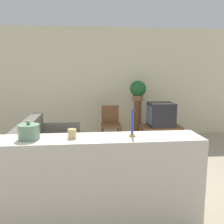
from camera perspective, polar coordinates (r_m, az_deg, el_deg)
The scene contains 12 objects.
ground_plane at distance 3.29m, azimuth -5.79°, elevation -20.85°, with size 14.00×14.00×0.00m, color tan.
wall_back at distance 6.28m, azimuth -6.09°, elevation 6.56°, with size 9.00×0.06×2.70m.
couch at distance 4.34m, azimuth -14.50°, elevation -9.24°, with size 0.94×2.05×0.82m.
tv_stand at distance 5.64m, azimuth 10.98°, elevation -5.40°, with size 0.86×0.54×0.46m.
television at distance 5.53m, azimuth 11.08°, elevation -0.52°, with size 0.54×0.51×0.51m.
wooden_chair at distance 5.66m, azimuth -0.29°, elevation -2.47°, with size 0.44×0.44×0.87m.
plant_stand at distance 6.07m, azimuth 5.85°, elevation -1.86°, with size 0.18×0.18×0.95m.
potted_plant at distance 5.97m, azimuth 5.97°, elevation 5.07°, with size 0.38×0.38×0.48m.
foreground_counter at distance 2.72m, azimuth -5.94°, elevation -15.91°, with size 2.41×0.44×0.98m.
decorative_bowl at distance 2.60m, azimuth -18.47°, elevation -4.32°, with size 0.21×0.21×0.19m.
candle_jar at distance 2.55m, azimuth -9.12°, elevation -4.89°, with size 0.09×0.09×0.09m.
candlestick at distance 2.57m, azimuth 4.64°, elevation -3.48°, with size 0.07×0.07×0.29m.
Camera 1 is at (0.02, -2.84, 1.65)m, focal length 40.00 mm.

